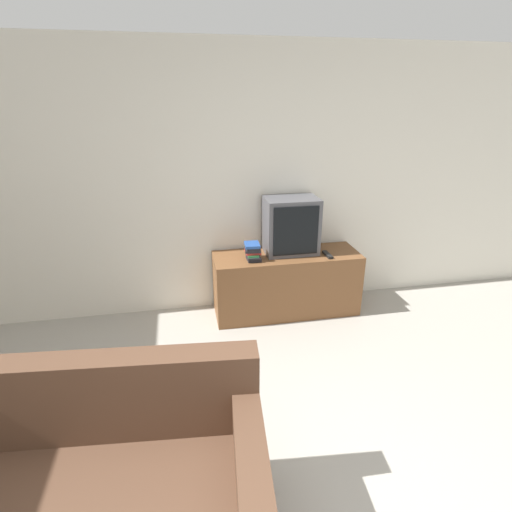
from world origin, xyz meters
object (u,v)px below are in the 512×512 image
at_px(tv_stand, 286,283).
at_px(remote_on_stand, 328,255).
at_px(television, 291,226).
at_px(book_stack, 253,252).

relative_size(tv_stand, remote_on_stand, 7.78).
bearing_deg(remote_on_stand, tv_stand, 163.35).
bearing_deg(television, remote_on_stand, -28.28).
xyz_separation_m(book_stack, remote_on_stand, (0.74, -0.04, -0.07)).
height_order(tv_stand, television, television).
height_order(television, remote_on_stand, television).
bearing_deg(book_stack, remote_on_stand, -3.28).
relative_size(book_stack, remote_on_stand, 1.10).
relative_size(television, book_stack, 2.68).
distance_m(television, remote_on_stand, 0.46).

